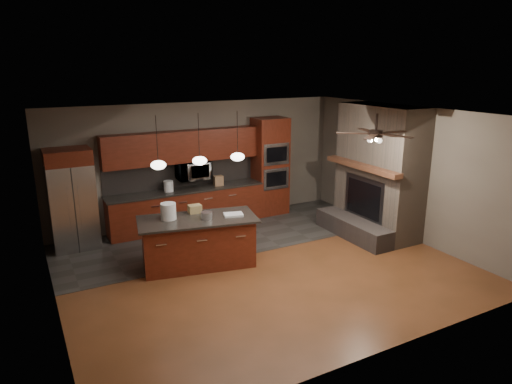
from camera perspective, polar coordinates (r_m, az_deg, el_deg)
ground at (r=8.55m, az=0.83°, el=-9.31°), size 7.00×7.00×0.00m
ceiling at (r=7.79m, az=0.91°, el=9.69°), size 7.00×6.00×0.02m
back_wall at (r=10.70m, az=-6.98°, el=3.64°), size 7.00×0.02×2.80m
right_wall at (r=10.18m, az=18.37°, el=2.33°), size 0.02×6.00×2.80m
left_wall at (r=7.13m, az=-24.61°, el=-3.90°), size 0.02×6.00×2.80m
slate_tile_patch at (r=10.04m, az=-4.19°, el=-5.43°), size 7.00×2.40×0.01m
fireplace_column at (r=10.16m, az=14.89°, el=1.98°), size 1.30×2.10×2.80m
back_cabinetry at (r=10.43m, az=-8.80°, el=0.39°), size 3.59×0.64×2.20m
oven_tower at (r=11.20m, az=1.77°, el=3.20°), size 0.80×0.63×2.38m
microwave at (r=10.40m, az=-7.86°, el=2.69°), size 0.73×0.41×0.50m
refrigerator at (r=9.78m, az=-22.01°, el=-0.87°), size 0.87×0.75×2.04m
kitchen_island at (r=8.50m, az=-7.23°, el=-6.18°), size 2.29×1.38×0.92m
white_bucket at (r=8.34m, az=-10.90°, el=-2.38°), size 0.37×0.37×0.30m
paint_can at (r=8.26m, az=-6.19°, el=-2.94°), size 0.24×0.24×0.14m
paint_tray at (r=8.44m, az=-2.85°, el=-2.83°), size 0.40×0.32×0.03m
cardboard_box at (r=8.64m, az=-7.67°, el=-2.10°), size 0.24×0.18×0.15m
counter_bucket at (r=10.24m, az=-10.88°, el=0.73°), size 0.24×0.24×0.24m
counter_box at (r=10.58m, az=-4.73°, el=1.43°), size 0.22×0.18×0.23m
pendant_left at (r=7.94m, az=-12.11°, el=3.35°), size 0.26×0.26×0.92m
pendant_center at (r=8.17m, az=-7.06°, el=3.93°), size 0.26×0.26×0.92m
pendant_right at (r=8.46m, az=-2.32°, el=4.44°), size 0.26×0.26×0.92m
ceiling_fan at (r=8.25m, az=14.77°, el=7.12°), size 1.27×1.33×0.41m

